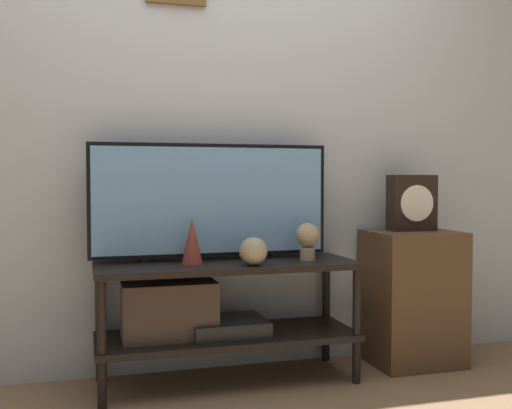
{
  "coord_description": "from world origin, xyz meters",
  "views": [
    {
      "loc": [
        -0.65,
        -2.5,
        0.97
      ],
      "look_at": [
        0.14,
        0.26,
        0.85
      ],
      "focal_mm": 42.0,
      "sensor_mm": 36.0,
      "label": 1
    }
  ],
  "objects_px": {
    "vase_slim_bronze": "(192,241)",
    "mantel_clock": "(412,203)",
    "vase_round_glass": "(253,251)",
    "television": "(211,200)",
    "decorative_bust": "(308,238)"
  },
  "relations": [
    {
      "from": "vase_round_glass",
      "to": "decorative_bust",
      "type": "distance_m",
      "value": 0.32
    },
    {
      "from": "vase_slim_bronze",
      "to": "mantel_clock",
      "type": "relative_size",
      "value": 0.74
    },
    {
      "from": "decorative_bust",
      "to": "mantel_clock",
      "type": "height_order",
      "value": "mantel_clock"
    },
    {
      "from": "television",
      "to": "mantel_clock",
      "type": "height_order",
      "value": "television"
    },
    {
      "from": "decorative_bust",
      "to": "television",
      "type": "bearing_deg",
      "value": 163.08
    },
    {
      "from": "vase_round_glass",
      "to": "television",
      "type": "bearing_deg",
      "value": 123.06
    },
    {
      "from": "decorative_bust",
      "to": "mantel_clock",
      "type": "distance_m",
      "value": 0.65
    },
    {
      "from": "vase_round_glass",
      "to": "mantel_clock",
      "type": "bearing_deg",
      "value": 11.44
    },
    {
      "from": "television",
      "to": "vase_slim_bronze",
      "type": "relative_size",
      "value": 5.37
    },
    {
      "from": "vase_round_glass",
      "to": "decorative_bust",
      "type": "height_order",
      "value": "decorative_bust"
    },
    {
      "from": "television",
      "to": "vase_round_glass",
      "type": "xyz_separation_m",
      "value": [
        0.15,
        -0.23,
        -0.23
      ]
    },
    {
      "from": "television",
      "to": "mantel_clock",
      "type": "distance_m",
      "value": 1.08
    },
    {
      "from": "vase_slim_bronze",
      "to": "vase_round_glass",
      "type": "bearing_deg",
      "value": -26.39
    },
    {
      "from": "decorative_bust",
      "to": "vase_round_glass",
      "type": "bearing_deg",
      "value": -162.97
    },
    {
      "from": "vase_round_glass",
      "to": "vase_slim_bronze",
      "type": "distance_m",
      "value": 0.29
    }
  ]
}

